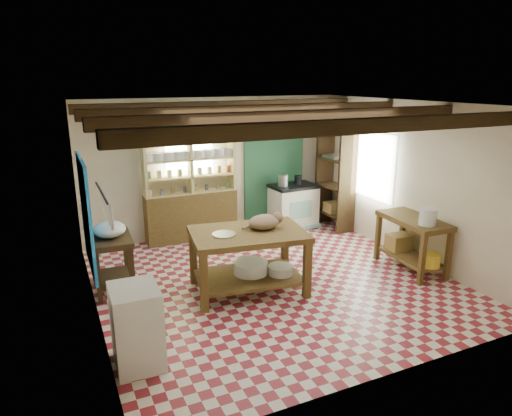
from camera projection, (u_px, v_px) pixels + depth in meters
name	position (u px, v px, depth m)	size (l,w,h in m)	color
floor	(273.00, 282.00, 6.85)	(5.00, 5.00, 0.02)	maroon
ceiling	(275.00, 104.00, 6.13)	(5.00, 5.00, 0.02)	#444549
wall_back	(215.00, 167.00, 8.67)	(5.00, 0.04, 2.60)	beige
wall_front	(393.00, 258.00, 4.30)	(5.00, 0.04, 2.60)	beige
wall_left	(89.00, 219.00, 5.48)	(0.04, 5.00, 2.60)	beige
wall_right	(410.00, 181.00, 7.49)	(0.04, 5.00, 2.60)	beige
ceiling_beams	(275.00, 113.00, 6.16)	(5.00, 3.80, 0.15)	#382613
blue_wall_patch	(86.00, 215.00, 6.34)	(0.04, 1.40, 1.60)	#1B7DCF
green_wall_patch	(274.00, 165.00, 9.16)	(1.30, 0.04, 2.30)	#215434
window_back	(189.00, 148.00, 8.34)	(0.90, 0.02, 0.80)	silver
window_right	(370.00, 165.00, 8.33)	(0.02, 1.30, 1.20)	silver
utensil_rail	(102.00, 205.00, 4.33)	(0.06, 0.90, 0.28)	black
pot_rack	(285.00, 120.00, 8.54)	(0.86, 0.12, 0.36)	black
shelving_unit	(190.00, 182.00, 8.34)	(1.70, 0.34, 2.20)	#D7C27C
tall_rack	(335.00, 179.00, 9.06)	(0.40, 0.86, 2.00)	#382613
work_table	(248.00, 261.00, 6.44)	(1.57, 1.04, 0.89)	brown
stove	(293.00, 206.00, 9.22)	(0.90, 0.61, 0.88)	white
prep_table	(113.00, 264.00, 6.45)	(0.55, 0.80, 0.81)	#382613
white_cabinet	(137.00, 326.00, 4.76)	(0.49, 0.58, 0.87)	silver
right_counter	(411.00, 244.00, 7.16)	(0.59, 1.19, 0.85)	brown
cat	(264.00, 222.00, 6.40)	(0.45, 0.34, 0.20)	#9A7B59
steel_tray	(224.00, 234.00, 6.17)	(0.33, 0.33, 0.02)	#B5B5BD
basin_large	(251.00, 267.00, 6.53)	(0.49, 0.49, 0.17)	silver
basin_small	(280.00, 270.00, 6.51)	(0.36, 0.36, 0.12)	silver
kettle_left	(283.00, 180.00, 8.95)	(0.20, 0.20, 0.23)	#B5B5BD
kettle_right	(298.00, 180.00, 9.12)	(0.14, 0.14, 0.18)	black
enamel_bowl	(110.00, 229.00, 6.31)	(0.44, 0.44, 0.22)	silver
white_bucket	(428.00, 217.00, 6.68)	(0.25, 0.25, 0.25)	silver
wicker_basket	(399.00, 242.00, 7.45)	(0.36, 0.29, 0.25)	olive
yellow_tub	(431.00, 260.00, 6.79)	(0.27, 0.27, 0.20)	gold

